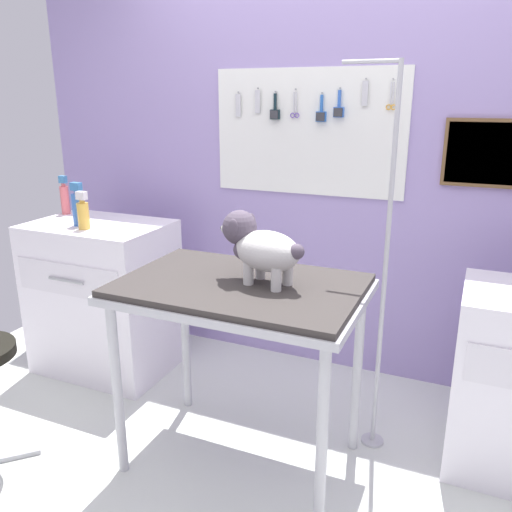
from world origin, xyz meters
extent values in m
cube|color=silver|center=(0.00, 0.00, -0.02)|extent=(4.40, 4.00, 0.04)
cube|color=#9E8AC5|center=(0.00, 1.28, 1.15)|extent=(4.00, 0.06, 2.30)
cube|color=white|center=(-0.14, 1.24, 1.44)|extent=(1.14, 0.02, 0.71)
cylinder|color=gray|center=(-0.57, 1.23, 1.67)|extent=(0.01, 0.02, 0.01)
cube|color=silver|center=(-0.57, 1.22, 1.59)|extent=(0.03, 0.01, 0.13)
cylinder|color=gray|center=(-0.44, 1.23, 1.69)|extent=(0.01, 0.02, 0.01)
cube|color=silver|center=(-0.44, 1.22, 1.61)|extent=(0.03, 0.01, 0.13)
cylinder|color=gray|center=(-0.33, 1.23, 1.67)|extent=(0.01, 0.02, 0.01)
cylinder|color=#11252C|center=(-0.33, 1.22, 1.62)|extent=(0.02, 0.02, 0.09)
cube|color=#11252C|center=(-0.33, 1.22, 1.54)|extent=(0.06, 0.02, 0.06)
cube|color=#333338|center=(-0.33, 1.21, 1.54)|extent=(0.05, 0.01, 0.05)
cylinder|color=gray|center=(-0.21, 1.23, 1.68)|extent=(0.01, 0.02, 0.01)
cube|color=silver|center=(-0.22, 1.22, 1.61)|extent=(0.01, 0.00, 0.11)
cube|color=silver|center=(-0.21, 1.22, 1.61)|extent=(0.01, 0.00, 0.11)
torus|color=#61499F|center=(-0.23, 1.22, 1.54)|extent=(0.03, 0.01, 0.03)
torus|color=#61499F|center=(-0.20, 1.22, 1.54)|extent=(0.03, 0.01, 0.03)
cylinder|color=gray|center=(-0.06, 1.23, 1.66)|extent=(0.01, 0.02, 0.01)
cylinder|color=blue|center=(-0.06, 1.22, 1.61)|extent=(0.02, 0.02, 0.09)
cube|color=blue|center=(-0.06, 1.22, 1.53)|extent=(0.06, 0.02, 0.06)
cube|color=#333338|center=(-0.06, 1.21, 1.53)|extent=(0.05, 0.01, 0.05)
cylinder|color=gray|center=(0.04, 1.23, 1.69)|extent=(0.01, 0.02, 0.01)
cylinder|color=blue|center=(0.04, 1.22, 1.63)|extent=(0.02, 0.02, 0.09)
cube|color=blue|center=(0.04, 1.22, 1.56)|extent=(0.06, 0.02, 0.06)
cube|color=#333338|center=(0.04, 1.21, 1.56)|extent=(0.05, 0.01, 0.05)
cylinder|color=gray|center=(0.18, 1.23, 1.73)|extent=(0.01, 0.02, 0.01)
cube|color=silver|center=(0.18, 1.22, 1.66)|extent=(0.03, 0.01, 0.13)
cylinder|color=gray|center=(0.33, 1.23, 1.73)|extent=(0.01, 0.02, 0.01)
cube|color=silver|center=(0.32, 1.22, 1.66)|extent=(0.01, 0.00, 0.11)
cube|color=silver|center=(0.33, 1.22, 1.66)|extent=(0.01, 0.00, 0.11)
torus|color=gold|center=(0.31, 1.22, 1.59)|extent=(0.03, 0.01, 0.03)
torus|color=gold|center=(0.34, 1.22, 1.59)|extent=(0.03, 0.01, 0.03)
cube|color=brown|center=(0.80, 1.24, 1.37)|extent=(0.39, 0.02, 0.35)
cube|color=#A97D4C|center=(0.80, 1.23, 1.37)|extent=(0.35, 0.01, 0.31)
cylinder|color=#B7B7BC|center=(-0.54, -0.10, 0.41)|extent=(0.04, 0.04, 0.82)
cylinder|color=#B7B7BC|center=(0.39, -0.10, 0.41)|extent=(0.04, 0.04, 0.82)
cylinder|color=#B7B7BC|center=(-0.54, 0.47, 0.41)|extent=(0.04, 0.04, 0.82)
cylinder|color=#B7B7BC|center=(0.39, 0.47, 0.41)|extent=(0.04, 0.04, 0.82)
cube|color=#B7B7BC|center=(-0.08, 0.19, 0.84)|extent=(1.05, 0.70, 0.03)
cube|color=#36312F|center=(-0.08, 0.19, 0.87)|extent=(1.02, 0.68, 0.03)
cylinder|color=#B7B7BC|center=(0.47, 0.55, 0.01)|extent=(0.11, 0.11, 0.01)
cylinder|color=#B7B7BC|center=(0.47, 0.55, 0.89)|extent=(0.02, 0.02, 1.79)
cylinder|color=#B7B7BC|center=(0.35, 0.55, 1.78)|extent=(0.24, 0.02, 0.02)
cylinder|color=silver|center=(-0.04, 0.18, 0.94)|extent=(0.04, 0.04, 0.10)
cylinder|color=silver|center=(-0.02, 0.26, 0.94)|extent=(0.04, 0.04, 0.10)
cylinder|color=silver|center=(0.10, 0.15, 0.94)|extent=(0.04, 0.04, 0.10)
cylinder|color=silver|center=(0.12, 0.24, 0.94)|extent=(0.04, 0.04, 0.10)
ellipsoid|color=silver|center=(0.04, 0.21, 1.03)|extent=(0.33, 0.24, 0.17)
ellipsoid|color=#534857|center=(-0.07, 0.23, 1.02)|extent=(0.13, 0.15, 0.09)
sphere|color=#534857|center=(-0.10, 0.24, 1.11)|extent=(0.15, 0.15, 0.15)
ellipsoid|color=silver|center=(-0.16, 0.25, 1.10)|extent=(0.08, 0.07, 0.05)
sphere|color=black|center=(-0.19, 0.25, 1.10)|extent=(0.02, 0.02, 0.02)
ellipsoid|color=#534857|center=(-0.10, 0.17, 1.12)|extent=(0.05, 0.04, 0.08)
ellipsoid|color=#534857|center=(-0.07, 0.29, 1.12)|extent=(0.05, 0.04, 0.08)
sphere|color=#534857|center=(0.17, 0.18, 1.05)|extent=(0.06, 0.06, 0.06)
cube|color=white|center=(-1.23, 0.66, 0.46)|extent=(0.80, 0.56, 0.93)
cube|color=silver|center=(-1.23, 0.38, 0.67)|extent=(0.70, 0.01, 0.19)
cylinder|color=#99999E|center=(-1.23, 0.37, 0.67)|extent=(0.24, 0.02, 0.02)
cube|color=#9E9EA3|center=(-1.06, -0.25, 0.01)|extent=(0.17, 0.17, 0.02)
cylinder|color=gold|center=(-1.21, 0.53, 1.00)|extent=(0.06, 0.06, 0.15)
cylinder|color=gold|center=(-1.21, 0.53, 1.09)|extent=(0.03, 0.03, 0.02)
cube|color=silver|center=(-1.21, 0.53, 1.12)|extent=(0.06, 0.04, 0.04)
cylinder|color=#E06366|center=(-1.58, 0.79, 1.02)|extent=(0.05, 0.05, 0.18)
cylinder|color=#E06366|center=(-1.58, 0.79, 1.12)|extent=(0.02, 0.02, 0.02)
cube|color=teal|center=(-1.58, 0.79, 1.15)|extent=(0.05, 0.03, 0.04)
cylinder|color=#396ABA|center=(-1.29, 0.58, 1.02)|extent=(0.07, 0.07, 0.18)
cylinder|color=#396ABA|center=(-1.29, 0.58, 1.12)|extent=(0.03, 0.03, 0.02)
cube|color=teal|center=(-1.29, 0.58, 1.16)|extent=(0.06, 0.04, 0.04)
camera|label=1|loc=(0.81, -1.70, 1.64)|focal=36.55mm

